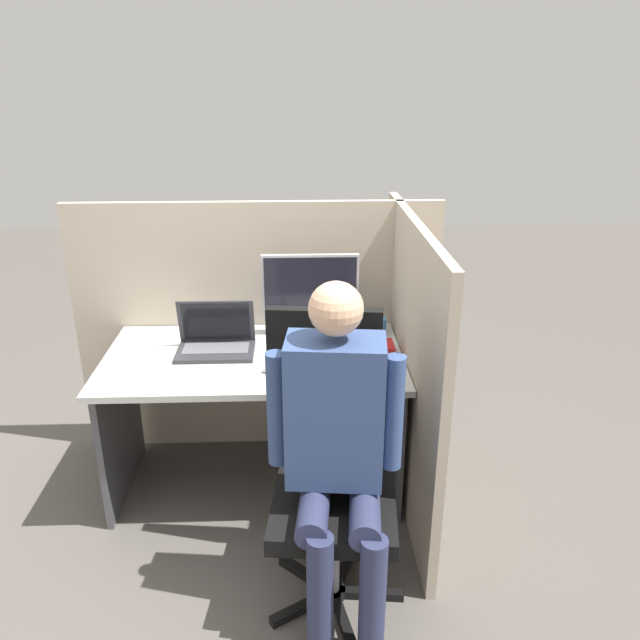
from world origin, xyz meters
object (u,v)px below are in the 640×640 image
at_px(laptop, 216,342).
at_px(carrot_toy, 280,373).
at_px(office_chair, 329,461).
at_px(person, 337,440).
at_px(monitor, 310,289).
at_px(paper_box, 311,329).
at_px(coffee_mug, 377,326).
at_px(stapler, 389,348).

bearing_deg(laptop, carrot_toy, -42.76).
xyz_separation_m(office_chair, person, (0.02, -0.17, 0.20)).
xyz_separation_m(monitor, carrot_toy, (-0.14, -0.47, -0.22)).
bearing_deg(office_chair, laptop, 126.08).
distance_m(paper_box, laptop, 0.49).
distance_m(paper_box, monitor, 0.21).
relative_size(laptop, carrot_toy, 2.80).
distance_m(monitor, person, 1.06).
xyz_separation_m(carrot_toy, coffee_mug, (0.48, 0.47, 0.02)).
height_order(stapler, person, person).
distance_m(paper_box, carrot_toy, 0.49).
height_order(person, coffee_mug, person).
height_order(laptop, person, person).
height_order(laptop, carrot_toy, laptop).
height_order(paper_box, stapler, paper_box).
height_order(paper_box, person, person).
height_order(stapler, office_chair, office_chair).
height_order(carrot_toy, coffee_mug, coffee_mug).
bearing_deg(monitor, office_chair, -86.78).
bearing_deg(coffee_mug, carrot_toy, -135.62).
bearing_deg(carrot_toy, person, -69.70).
relative_size(paper_box, laptop, 0.97).
bearing_deg(stapler, monitor, 146.84).
xyz_separation_m(paper_box, person, (0.07, -1.04, 0.02)).
relative_size(paper_box, monitor, 0.74).
distance_m(paper_box, person, 1.04).
relative_size(carrot_toy, coffee_mug, 1.37).
distance_m(monitor, laptop, 0.53).
xyz_separation_m(paper_box, stapler, (0.36, -0.23, -0.00)).
xyz_separation_m(monitor, office_chair, (0.05, -0.88, -0.40)).
bearing_deg(coffee_mug, laptop, -166.75).
bearing_deg(person, stapler, 69.77).
bearing_deg(office_chair, paper_box, 93.23).
distance_m(paper_box, stapler, 0.43).
distance_m(laptop, person, 1.00).
xyz_separation_m(carrot_toy, office_chair, (0.19, -0.40, -0.18)).
bearing_deg(carrot_toy, laptop, 137.24).
bearing_deg(monitor, coffee_mug, -0.50).
xyz_separation_m(stapler, office_chair, (-0.31, -0.64, -0.18)).
relative_size(stapler, person, 0.10).
xyz_separation_m(office_chair, coffee_mug, (0.28, 0.87, 0.20)).
height_order(monitor, person, person).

